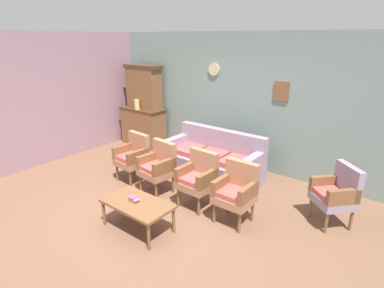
# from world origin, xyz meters

# --- Properties ---
(ground_plane) EXTENTS (7.68, 7.68, 0.00)m
(ground_plane) POSITION_xyz_m (0.00, 0.00, 0.00)
(ground_plane) COLOR brown
(wall_back_with_decor) EXTENTS (6.40, 0.09, 2.70)m
(wall_back_with_decor) POSITION_xyz_m (0.00, 2.63, 1.35)
(wall_back_with_decor) COLOR gray
(wall_back_with_decor) RESTS_ON ground
(wall_left_side) EXTENTS (0.06, 5.20, 2.70)m
(wall_left_side) POSITION_xyz_m (-3.23, 0.00, 1.35)
(wall_left_side) COLOR gray
(wall_left_side) RESTS_ON ground
(side_cabinet) EXTENTS (1.16, 0.55, 0.93)m
(side_cabinet) POSITION_xyz_m (-2.47, 2.25, 0.47)
(side_cabinet) COLOR brown
(side_cabinet) RESTS_ON ground
(cabinet_upper_hutch) EXTENTS (0.99, 0.38, 1.03)m
(cabinet_upper_hutch) POSITION_xyz_m (-2.47, 2.33, 1.45)
(cabinet_upper_hutch) COLOR brown
(cabinet_upper_hutch) RESTS_ON side_cabinet
(vase_on_cabinet) EXTENTS (0.12, 0.12, 0.24)m
(vase_on_cabinet) POSITION_xyz_m (-2.46, 2.07, 1.05)
(vase_on_cabinet) COLOR #CCBD67
(vase_on_cabinet) RESTS_ON side_cabinet
(floral_couch) EXTENTS (1.90, 0.80, 0.90)m
(floral_couch) POSITION_xyz_m (0.02, 1.72, 0.33)
(floral_couch) COLOR gray
(floral_couch) RESTS_ON ground
(armchair_near_couch_end) EXTENTS (0.56, 0.54, 0.90)m
(armchair_near_couch_end) POSITION_xyz_m (-1.09, 0.68, 0.50)
(armchair_near_couch_end) COLOR #9E6B4C
(armchair_near_couch_end) RESTS_ON ground
(armchair_row_middle) EXTENTS (0.57, 0.54, 0.90)m
(armchair_row_middle) POSITION_xyz_m (-0.39, 0.63, 0.50)
(armchair_row_middle) COLOR #9E6B4C
(armchair_row_middle) RESTS_ON ground
(armchair_by_doorway) EXTENTS (0.54, 0.51, 0.90)m
(armchair_by_doorway) POSITION_xyz_m (0.43, 0.68, 0.50)
(armchair_by_doorway) COLOR #9E6B4C
(armchair_by_doorway) RESTS_ON ground
(armchair_near_cabinet) EXTENTS (0.52, 0.49, 0.90)m
(armchair_near_cabinet) POSITION_xyz_m (1.14, 0.66, 0.50)
(armchair_near_cabinet) COLOR #9E6B4C
(armchair_near_cabinet) RESTS_ON ground
(wingback_chair_by_fireplace) EXTENTS (0.71, 0.71, 0.90)m
(wingback_chair_by_fireplace) POSITION_xyz_m (2.30, 1.49, 0.50)
(wingback_chair_by_fireplace) COLOR gray
(wingback_chair_by_fireplace) RESTS_ON ground
(coffee_table) EXTENTS (1.00, 0.56, 0.42)m
(coffee_table) POSITION_xyz_m (0.17, -0.37, 0.38)
(coffee_table) COLOR brown
(coffee_table) RESTS_ON ground
(book_stack_on_table) EXTENTS (0.14, 0.09, 0.06)m
(book_stack_on_table) POSITION_xyz_m (0.10, -0.38, 0.45)
(book_stack_on_table) COLOR olive
(book_stack_on_table) RESTS_ON coffee_table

